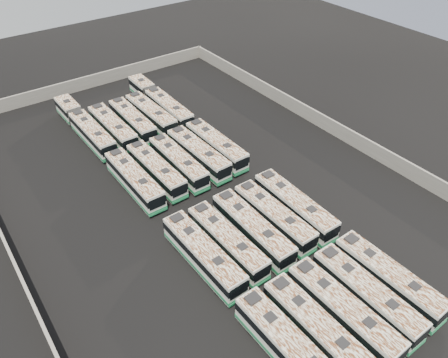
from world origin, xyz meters
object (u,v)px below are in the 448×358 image
(bus_midfront_left, at_px, (227,242))
(bus_midfront_far_right, at_px, (294,206))
(bus_front_center, at_px, (343,312))
(bus_midback_far_right, at_px, (216,146))
(bus_front_right, at_px, (366,295))
(bus_midback_left, at_px, (156,170))
(bus_midback_center, at_px, (178,162))
(bus_back_left, at_px, (113,128))
(bus_back_far_left, at_px, (84,126))
(bus_midback_right, at_px, (198,154))
(bus_front_left, at_px, (317,330))
(bus_midfront_right, at_px, (274,217))
(bus_front_far_left, at_px, (290,349))
(bus_back_far_right, at_px, (160,102))
(bus_back_center, at_px, (133,121))
(bus_midfront_far_left, at_px, (203,255))
(bus_back_right, at_px, (151,115))
(bus_front_far_right, at_px, (388,278))
(bus_midback_far_left, at_px, (135,180))
(bus_midfront_center, at_px, (252,229))

(bus_midfront_left, bearing_deg, bus_midfront_far_right, -1.42)
(bus_front_center, bearing_deg, bus_midback_far_right, 76.67)
(bus_front_right, bearing_deg, bus_midback_left, 102.82)
(bus_midback_center, xyz_separation_m, bus_back_left, (-3.20, 12.62, 0.05))
(bus_back_far_left, bearing_deg, bus_midback_right, -60.11)
(bus_midback_far_right, bearing_deg, bus_back_far_left, 128.05)
(bus_front_center, bearing_deg, bus_front_left, 178.60)
(bus_midback_right, distance_m, bus_back_far_left, 18.23)
(bus_midfront_left, height_order, bus_back_far_left, same)
(bus_midfront_right, distance_m, bus_midfront_far_right, 3.01)
(bus_back_far_left, bearing_deg, bus_midback_far_right, -52.22)
(bus_front_far_left, height_order, bus_front_left, bus_front_far_left)
(bus_midfront_left, bearing_deg, bus_midback_left, 88.70)
(bus_front_far_left, distance_m, bus_back_far_right, 44.71)
(bus_front_far_left, bearing_deg, bus_midback_far_right, 65.40)
(bus_front_far_left, xyz_separation_m, bus_midback_center, (6.18, 27.34, -0.06))
(bus_midback_left, xyz_separation_m, bus_midback_far_right, (9.16, 0.00, 0.03))
(bus_front_center, xyz_separation_m, bus_front_right, (3.09, -0.01, -0.03))
(bus_back_center, bearing_deg, bus_midfront_far_left, -101.61)
(bus_front_left, relative_size, bus_midfront_right, 1.02)
(bus_midfront_right, height_order, bus_midfront_far_right, bus_midfront_far_right)
(bus_back_center, bearing_deg, bus_back_right, 1.16)
(bus_back_left, bearing_deg, bus_front_left, -90.38)
(bus_front_far_right, distance_m, bus_back_far_right, 43.14)
(bus_midfront_far_left, xyz_separation_m, bus_midback_far_left, (0.00, 14.87, -0.02))
(bus_midfront_left, relative_size, bus_back_center, 0.99)
(bus_front_right, distance_m, bus_midback_far_left, 29.03)
(bus_back_far_left, relative_size, bus_back_right, 1.51)
(bus_midback_left, bearing_deg, bus_front_far_left, -97.34)
(bus_midfront_far_right, xyz_separation_m, bus_back_left, (-9.29, 27.50, -0.02))
(bus_front_right, relative_size, bus_midfront_left, 1.02)
(bus_back_far_left, bearing_deg, bus_front_right, -78.61)
(bus_front_far_left, relative_size, bus_midback_right, 1.00)
(bus_midfront_far_right, xyz_separation_m, bus_back_far_right, (0.02, 30.53, -0.07))
(bus_front_center, distance_m, bus_midback_center, 27.51)
(bus_front_center, height_order, bus_back_center, bus_front_center)
(bus_front_far_right, distance_m, bus_midfront_center, 14.00)
(bus_midback_left, height_order, bus_back_left, bus_back_left)
(bus_midfront_right, xyz_separation_m, bus_back_right, (-0.03, 27.62, 0.03))
(bus_midfront_left, xyz_separation_m, bus_midback_center, (3.20, 14.79, 0.00))
(bus_midfront_left, distance_m, bus_midback_center, 15.13)
(bus_front_left, relative_size, bus_midback_center, 1.02)
(bus_front_center, bearing_deg, bus_front_right, -1.13)
(bus_back_left, bearing_deg, bus_midfront_far_left, -96.64)
(bus_front_left, bearing_deg, bus_back_right, 81.03)
(bus_back_left, relative_size, bus_back_center, 1.02)
(bus_midback_left, bearing_deg, bus_midfront_right, -68.67)
(bus_midfront_center, xyz_separation_m, bus_back_far_right, (6.14, 30.58, -0.05))
(bus_midback_left, height_order, bus_back_right, bus_back_right)
(bus_back_right, bearing_deg, bus_back_left, -179.64)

